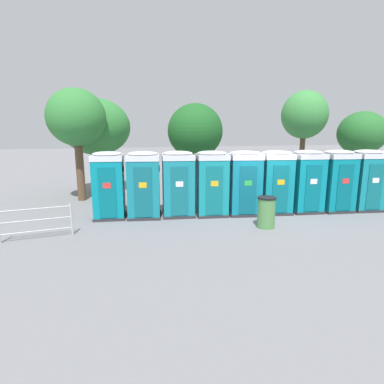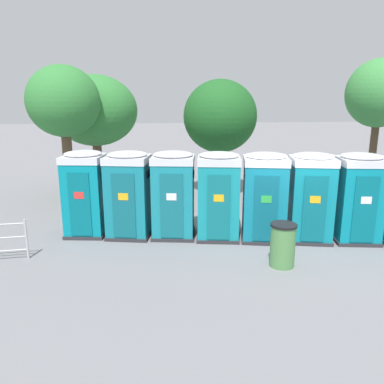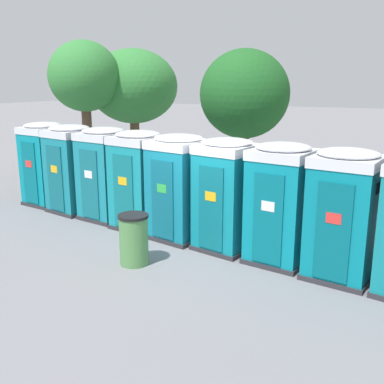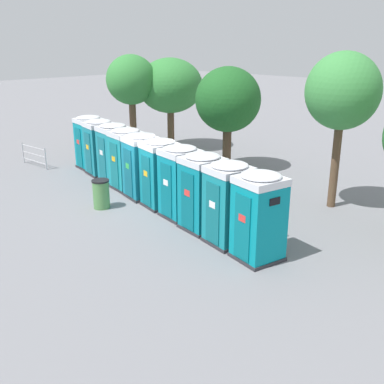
{
  "view_description": "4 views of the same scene",
  "coord_description": "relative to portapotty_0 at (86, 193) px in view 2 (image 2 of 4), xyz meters",
  "views": [
    {
      "loc": [
        -6.05,
        -10.37,
        3.19
      ],
      "look_at": [
        -2.66,
        0.65,
        0.93
      ],
      "focal_mm": 28.0,
      "sensor_mm": 36.0,
      "label": 1
    },
    {
      "loc": [
        -3.83,
        -9.84,
        3.93
      ],
      "look_at": [
        -2.66,
        0.65,
        1.36
      ],
      "focal_mm": 35.0,
      "sensor_mm": 36.0,
      "label": 2
    },
    {
      "loc": [
        4.25,
        -9.05,
        3.74
      ],
      "look_at": [
        -0.26,
        0.21,
        1.19
      ],
      "focal_mm": 42.0,
      "sensor_mm": 36.0,
      "label": 3
    },
    {
      "loc": [
        12.65,
        -10.33,
        5.84
      ],
      "look_at": [
        2.7,
        -0.33,
        1.11
      ],
      "focal_mm": 42.0,
      "sensor_mm": 36.0,
      "label": 4
    }
  ],
  "objects": [
    {
      "name": "trash_can",
      "position": [
        5.08,
        -2.86,
        -0.74
      ],
      "size": [
        0.64,
        0.64,
        1.08
      ],
      "color": "#518C4C",
      "rests_on": "ground"
    },
    {
      "name": "portapotty_2",
      "position": [
        2.59,
        -0.45,
        -0.0
      ],
      "size": [
        1.4,
        1.37,
        2.54
      ],
      "color": "#2D2D33",
      "rests_on": "ground"
    },
    {
      "name": "portapotty_4",
      "position": [
        5.15,
        -1.0,
        -0.0
      ],
      "size": [
        1.46,
        1.43,
        2.54
      ],
      "color": "#2D2D33",
      "rests_on": "ground"
    },
    {
      "name": "portapotty_0",
      "position": [
        0.0,
        0.0,
        0.0
      ],
      "size": [
        1.32,
        1.35,
        2.54
      ],
      "color": "#2D2D33",
      "rests_on": "ground"
    },
    {
      "name": "ground_plane",
      "position": [
        5.78,
        -1.22,
        -1.28
      ],
      "size": [
        120.0,
        120.0,
        0.0
      ],
      "primitive_type": "plane",
      "color": "slate"
    },
    {
      "name": "portapotty_6",
      "position": [
        7.75,
        -1.4,
        -0.0
      ],
      "size": [
        1.38,
        1.37,
        2.54
      ],
      "color": "#2D2D33",
      "rests_on": "ground"
    },
    {
      "name": "portapotty_3",
      "position": [
        3.87,
        -0.74,
        -0.0
      ],
      "size": [
        1.39,
        1.38,
        2.54
      ],
      "color": "#2D2D33",
      "rests_on": "ground"
    },
    {
      "name": "street_tree_2",
      "position": [
        -0.36,
        5.62,
        2.23
      ],
      "size": [
        3.61,
        3.61,
        5.03
      ],
      "color": "brown",
      "rests_on": "ground"
    },
    {
      "name": "portapotty_1",
      "position": [
        1.28,
        -0.29,
        -0.0
      ],
      "size": [
        1.45,
        1.42,
        2.54
      ],
      "color": "#2D2D33",
      "rests_on": "ground"
    },
    {
      "name": "street_tree_1",
      "position": [
        11.0,
        3.28,
        2.91
      ],
      "size": [
        2.57,
        2.57,
        5.57
      ],
      "color": "brown",
      "rests_on": "ground"
    },
    {
      "name": "street_tree_4",
      "position": [
        -1.2,
        3.57,
        2.58
      ],
      "size": [
        2.67,
        2.67,
        5.23
      ],
      "color": "brown",
      "rests_on": "ground"
    },
    {
      "name": "street_tree_0",
      "position": [
        4.85,
        4.45,
        2.0
      ],
      "size": [
        3.03,
        3.03,
        4.81
      ],
      "color": "#4C3826",
      "rests_on": "ground"
    },
    {
      "name": "portapotty_5",
      "position": [
        6.46,
        -1.18,
        -0.0
      ],
      "size": [
        1.42,
        1.42,
        2.54
      ],
      "color": "#2D2D33",
      "rests_on": "ground"
    }
  ]
}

